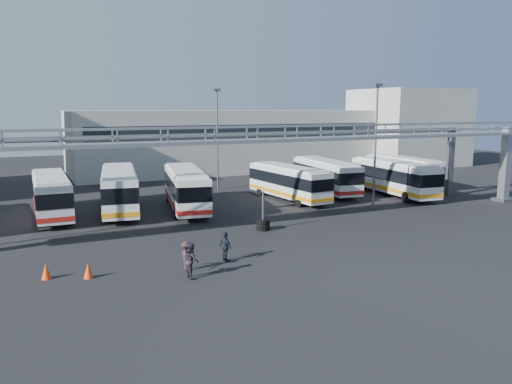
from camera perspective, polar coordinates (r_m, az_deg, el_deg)
name	(u,v)px	position (r m, az deg, el deg)	size (l,w,h in m)	color
ground	(287,247)	(30.33, 3.56, -6.29)	(140.00, 140.00, 0.00)	black
gantry	(247,149)	(34.55, -1.07, 4.96)	(51.40, 5.15, 7.10)	gray
warehouse	(230,140)	(68.83, -2.97, 5.97)	(42.00, 14.00, 8.00)	#9E9E99
building_right	(408,127)	(77.69, 16.99, 7.08)	(14.00, 12.00, 11.00)	#B2B2AD
light_pole_mid	(376,140)	(41.81, 13.52, 5.80)	(0.70, 0.35, 10.21)	#4C4F54
light_pole_back	(217,134)	(50.93, -4.45, 6.65)	(0.70, 0.35, 10.21)	#4C4F54
bus_2	(51,194)	(41.40, -22.36, -0.19)	(2.55, 10.65, 3.23)	silver
bus_3	(119,188)	(41.61, -15.36, 0.41)	(4.45, 11.63, 3.45)	silver
bus_4	(186,187)	(41.30, -8.03, 0.54)	(4.59, 11.41, 3.38)	silver
bus_6	(288,181)	(45.41, 3.72, 1.24)	(3.19, 10.43, 3.12)	silver
bus_7	(326,175)	(49.63, 7.96, 1.96)	(3.81, 10.96, 3.26)	silver
bus_8	(393,176)	(49.37, 15.44, 1.73)	(3.48, 11.20, 3.35)	silver
bus_9	(403,170)	(55.91, 16.47, 2.42)	(2.96, 10.38, 3.12)	silver
pedestrian_b	(191,260)	(24.94, -7.40, -7.75)	(0.86, 0.67, 1.76)	#27202D
pedestrian_c	(187,256)	(26.05, -7.95, -7.26)	(1.00, 0.57, 1.55)	#302022
pedestrian_d	(225,247)	(27.39, -3.51, -6.25)	(0.95, 0.40, 1.63)	black
cone_left	(88,271)	(26.16, -18.62, -8.50)	(0.48, 0.48, 0.76)	#EB3C0D
cone_right	(46,271)	(26.76, -22.87, -8.37)	(0.47, 0.47, 0.75)	#EB3C0D
tire_stack	(263,224)	(34.26, 0.81, -3.64)	(0.94, 0.94, 2.70)	black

